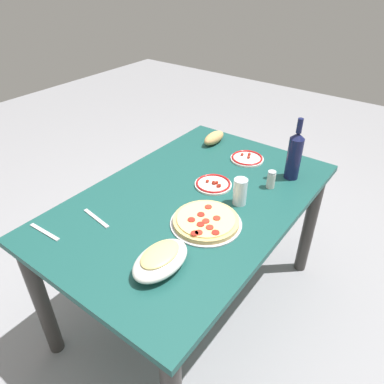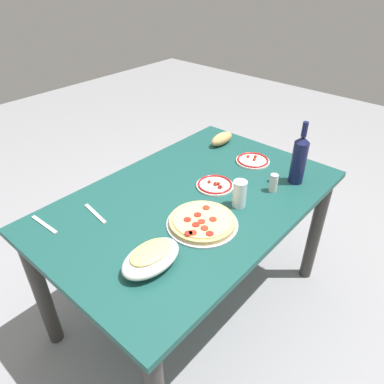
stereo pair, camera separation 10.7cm
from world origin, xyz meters
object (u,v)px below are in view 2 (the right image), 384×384
pepperoni_pizza (202,222)px  spice_shaker (274,183)px  water_glass (240,194)px  bread_loaf (222,139)px  dining_table (192,217)px  wine_bottle (299,159)px  side_plate_far (215,185)px  baked_pasta_dish (151,257)px  side_plate_near (253,161)px

pepperoni_pizza → spice_shaker: (0.41, -0.09, 0.03)m
water_glass → bread_loaf: 0.61m
dining_table → spice_shaker: (0.29, -0.25, 0.16)m
dining_table → bread_loaf: 0.59m
wine_bottle → side_plate_far: bearing=137.8°
wine_bottle → spice_shaker: size_ratio=3.57×
dining_table → water_glass: 0.28m
water_glass → side_plate_far: (0.05, 0.17, -0.05)m
bread_loaf → spice_shaker: bearing=-116.2°
pepperoni_pizza → baked_pasta_dish: (-0.30, -0.01, 0.03)m
pepperoni_pizza → baked_pasta_dish: 0.30m
baked_pasta_dish → side_plate_far: 0.58m
baked_pasta_dish → dining_table: bearing=22.4°
wine_bottle → water_glass: wine_bottle is taller
wine_bottle → side_plate_far: 0.41m
water_glass → side_plate_near: water_glass is taller
wine_bottle → dining_table: bearing=146.4°
dining_table → pepperoni_pizza: 0.24m
side_plate_far → wine_bottle: bearing=-42.2°
dining_table → water_glass: bearing=-65.4°
baked_pasta_dish → spice_shaker: size_ratio=2.76×
water_glass → side_plate_near: 0.41m
dining_table → side_plate_near: (0.46, -0.03, 0.12)m
baked_pasta_dish → wine_bottle: 0.86m
baked_pasta_dish → spice_shaker: spice_shaker is taller
pepperoni_pizza → bread_loaf: bread_loaf is taller
side_plate_near → bread_loaf: bread_loaf is taller
pepperoni_pizza → bread_loaf: size_ratio=1.72×
side_plate_far → bread_loaf: 0.46m
spice_shaker → water_glass: bearing=165.5°
baked_pasta_dish → wine_bottle: (0.85, -0.12, 0.09)m
side_plate_near → side_plate_far: bearing=179.4°
dining_table → side_plate_near: size_ratio=7.78×
dining_table → baked_pasta_dish: bearing=-157.6°
side_plate_near → spice_shaker: 0.28m
water_glass → spice_shaker: 0.21m
pepperoni_pizza → wine_bottle: wine_bottle is taller
dining_table → side_plate_far: bearing=-9.0°
bread_loaf → spice_shaker: size_ratio=1.98×
dining_table → pepperoni_pizza: bearing=-126.7°
side_plate_near → spice_shaker: spice_shaker is taller
pepperoni_pizza → side_plate_far: size_ratio=1.67×
baked_pasta_dish → side_plate_near: bearing=9.4°
dining_table → side_plate_far: size_ratio=7.76×
dining_table → side_plate_near: bearing=-3.2°
water_glass → baked_pasta_dish: bearing=177.2°
wine_bottle → side_plate_far: (-0.29, 0.27, -0.12)m
bread_loaf → dining_table: bearing=-156.3°
pepperoni_pizza → side_plate_near: 0.60m
baked_pasta_dish → water_glass: 0.51m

